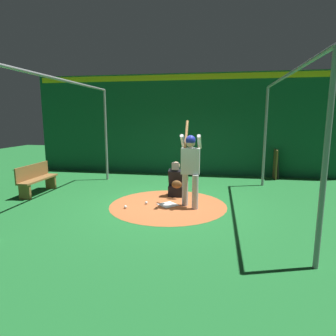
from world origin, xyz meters
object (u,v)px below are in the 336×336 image
(bench, at_px, (36,179))
(baseball_1, at_px, (146,203))
(home_plate, at_px, (168,205))
(bat_rack, at_px, (275,165))
(batter, at_px, (190,164))
(baseball_0, at_px, (125,207))
(catcher, at_px, (176,183))

(bench, relative_size, baseball_1, 19.74)
(home_plate, bearing_deg, bat_rack, 140.36)
(bat_rack, relative_size, bench, 0.72)
(batter, bearing_deg, bat_rack, 145.86)
(bat_rack, height_order, baseball_0, bat_rack)
(home_plate, height_order, baseball_1, baseball_1)
(home_plate, xyz_separation_m, batter, (0.06, 0.55, 1.06))
(bench, bearing_deg, baseball_0, 72.77)
(bat_rack, bearing_deg, baseball_1, -43.89)
(bat_rack, distance_m, baseball_1, 5.52)
(bat_rack, height_order, baseball_1, bat_rack)
(catcher, height_order, bench, catcher)
(batter, xyz_separation_m, baseball_1, (-0.03, -1.11, -1.03))
(home_plate, relative_size, batter, 0.20)
(batter, xyz_separation_m, bench, (-0.52, -4.49, -0.64))
(batter, distance_m, bat_rack, 4.86)
(baseball_1, bearing_deg, catcher, 144.93)
(bat_rack, relative_size, baseball_0, 14.20)
(catcher, height_order, baseball_1, catcher)
(bat_rack, xyz_separation_m, bench, (3.47, -7.19, -0.06))
(bench, height_order, baseball_0, bench)
(batter, distance_m, baseball_0, 1.88)
(batter, height_order, baseball_0, batter)
(home_plate, relative_size, bench, 0.29)
(bat_rack, xyz_separation_m, baseball_1, (3.97, -3.82, -0.45))
(batter, bearing_deg, home_plate, -95.99)
(home_plate, xyz_separation_m, bench, (-0.47, -3.93, 0.42))
(batter, bearing_deg, baseball_1, -91.42)
(catcher, distance_m, bench, 4.03)
(baseball_0, distance_m, baseball_1, 0.59)
(catcher, bearing_deg, baseball_0, -38.31)
(bench, xyz_separation_m, baseball_0, (0.92, 2.96, -0.39))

